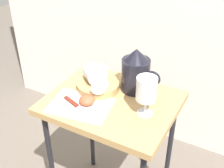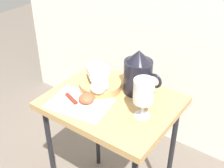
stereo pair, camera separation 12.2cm
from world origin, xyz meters
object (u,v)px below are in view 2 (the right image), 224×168
wine_glass_upright (144,93)px  apple_half_left (86,98)px  wine_glass_tipped_near (102,75)px  basket_tray (100,85)px  table (112,114)px  knife (75,103)px  pitcher (138,75)px  wine_glass_tipped_far (97,73)px

wine_glass_upright → apple_half_left: (-0.23, -0.06, -0.09)m
wine_glass_tipped_near → apple_half_left: wine_glass_tipped_near is taller
wine_glass_tipped_near → wine_glass_upright: bearing=-14.4°
basket_tray → wine_glass_tipped_near: size_ratio=1.17×
wine_glass_upright → wine_glass_tipped_near: bearing=165.6°
table → knife: (-0.10, -0.11, 0.08)m
pitcher → knife: bearing=-123.8°
wine_glass_tipped_far → knife: wine_glass_tipped_far is taller
table → knife: 0.18m
pitcher → wine_glass_tipped_far: bearing=-154.8°
pitcher → wine_glass_tipped_far: pitcher is taller
wine_glass_tipped_near → apple_half_left: size_ratio=2.44×
wine_glass_tipped_far → knife: 0.17m
wine_glass_tipped_far → wine_glass_upright: bearing=-12.6°
table → apple_half_left: size_ratio=10.41×
basket_tray → pitcher: 0.18m
table → wine_glass_tipped_far: wine_glass_tipped_far is taller
table → knife: knife is taller
basket_tray → wine_glass_tipped_far: size_ratio=1.19×
apple_half_left → wine_glass_tipped_far: bearing=107.5°
basket_tray → wine_glass_upright: 0.27m
table → wine_glass_upright: bearing=-6.6°
table → knife: bearing=-132.5°
pitcher → apple_half_left: bearing=-122.8°
table → apple_half_left: apple_half_left is taller
pitcher → table: bearing=-113.4°
wine_glass_tipped_near → wine_glass_tipped_far: (-0.03, -0.00, 0.00)m
wine_glass_upright → pitcher: bearing=127.5°
table → wine_glass_tipped_near: size_ratio=4.26×
table → wine_glass_tipped_far: bearing=159.4°
table → wine_glass_tipped_near: bearing=152.5°
wine_glass_tipped_near → apple_half_left: (0.01, -0.12, -0.05)m
table → basket_tray: 0.14m
wine_glass_upright → wine_glass_tipped_far: size_ratio=1.05×
basket_tray → wine_glass_tipped_near: 0.05m
table → wine_glass_tipped_near: wine_glass_tipped_near is taller
apple_half_left → table: bearing=45.7°
basket_tray → apple_half_left: apple_half_left is taller
wine_glass_tipped_near → apple_half_left: 0.13m
pitcher → knife: 0.29m
pitcher → knife: size_ratio=0.95×
basket_tray → wine_glass_tipped_near: bearing=5.8°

